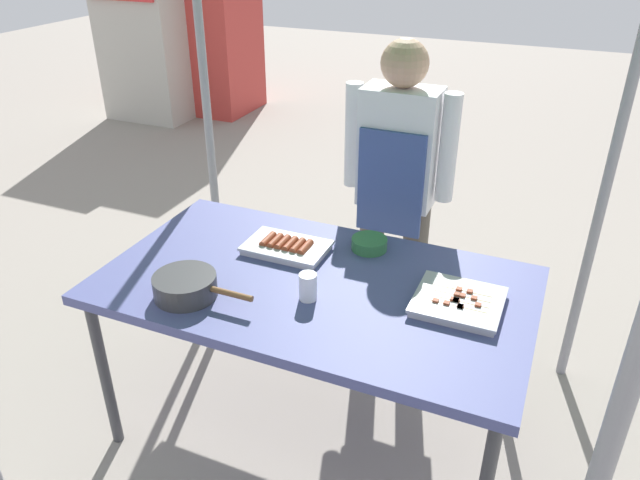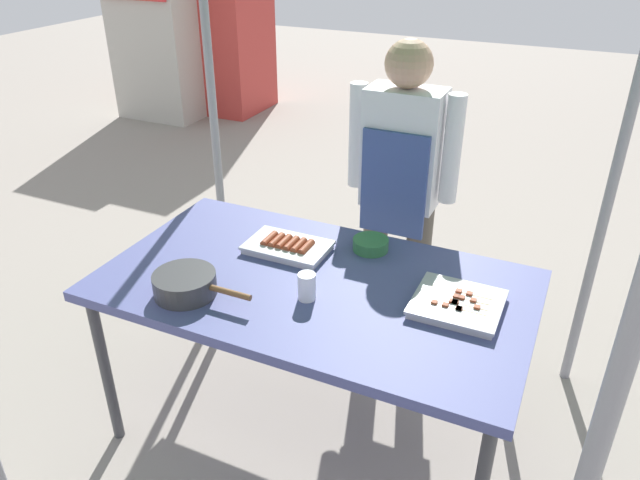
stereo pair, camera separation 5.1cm
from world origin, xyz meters
name	(u,v)px [view 1 (the left image)]	position (x,y,z in m)	size (l,w,h in m)	color
ground_plane	(315,427)	(0.00, 0.00, 0.00)	(18.00, 18.00, 0.00)	gray
stall_table	(315,293)	(0.00, 0.00, 0.70)	(1.60, 0.90, 0.75)	#4C518C
tray_grilled_sausages	(286,247)	(-0.20, 0.16, 0.77)	(0.33, 0.21, 0.05)	silver
tray_meat_skewers	(458,302)	(0.53, 0.05, 0.77)	(0.30, 0.28, 0.04)	#ADADB2
cooking_wok	(186,285)	(-0.38, -0.27, 0.79)	(0.39, 0.23, 0.08)	#38383A
condiment_bowl	(369,244)	(0.11, 0.31, 0.77)	(0.15, 0.15, 0.05)	#33723F
drink_cup_near_edge	(308,287)	(0.02, -0.12, 0.80)	(0.06, 0.06, 0.10)	white
vendor_woman	(397,178)	(0.08, 0.76, 0.88)	(0.52, 0.22, 1.51)	#595147
neighbor_stall_left	(207,15)	(-2.97, 3.94, 0.99)	(0.91, 0.82, 1.97)	#BF3833
neighbor_stall_right	(146,32)	(-3.39, 3.45, 0.87)	(0.86, 0.65, 1.74)	#B7B2A8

